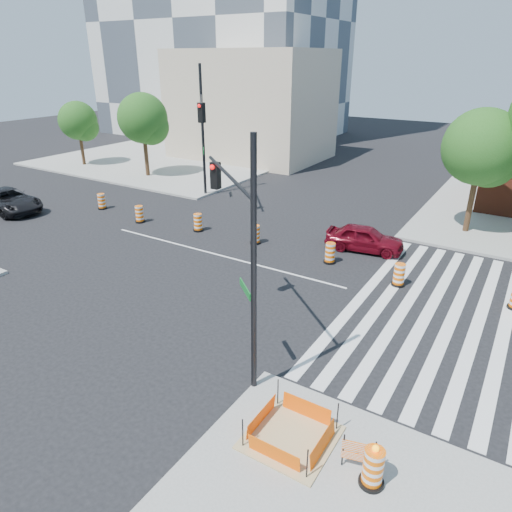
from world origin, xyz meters
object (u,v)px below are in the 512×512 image
Objects in this scene: red_coupe at (365,238)px; signal_pole_nw at (202,123)px; dark_suv at (8,200)px; signal_pole_se at (239,230)px.

signal_pole_nw is (-12.29, 2.43, 4.69)m from red_coupe.
dark_suv reaches higher than red_coupe.
red_coupe is at bearing -70.14° from dark_suv.
signal_pole_nw reaches higher than dark_suv.
signal_pole_se reaches higher than dark_suv.
dark_suv is 0.70× the size of signal_pole_se.
dark_suv is 13.60m from signal_pole_nw.
dark_suv is at bearing 96.45° from red_coupe.
signal_pole_se is (21.73, -5.28, 3.88)m from dark_suv.
red_coupe is 13.38m from signal_pole_nw.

